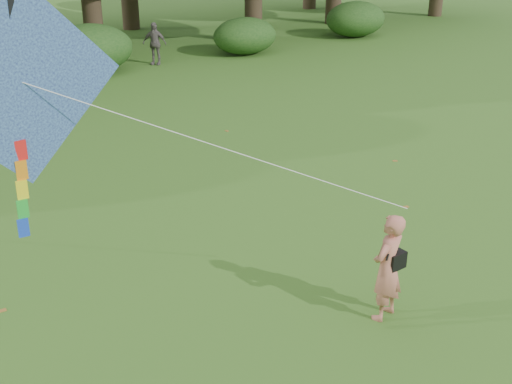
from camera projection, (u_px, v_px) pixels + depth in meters
ground at (371, 310)px, 9.99m from camera, size 100.00×100.00×0.00m
man_kite_flyer at (387, 267)px, 9.50m from camera, size 0.71×0.55×1.71m
bystander_right at (155, 44)px, 25.98m from camera, size 0.98×1.01×1.70m
crossbody_bag at (395, 259)px, 9.49m from camera, size 0.43×0.20×0.70m
flying_kite at (21, 85)px, 7.64m from camera, size 5.87×2.45×3.41m
fallen_leaves at (165, 235)px, 12.33m from camera, size 10.17×15.52×0.01m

